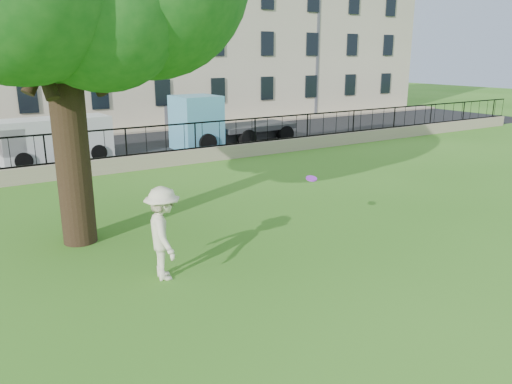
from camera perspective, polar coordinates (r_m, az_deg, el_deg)
ground at (r=10.37m, az=7.01°, el=-10.34°), size 120.00×120.00×0.00m
retaining_wall at (r=20.53m, az=-14.48°, el=3.18°), size 50.00×0.40×0.60m
iron_railing at (r=20.37m, az=-14.64°, el=5.52°), size 50.00×0.05×1.13m
street at (r=25.03m, az=-17.78°, el=4.39°), size 60.00×9.00×0.01m
sidewalk at (r=30.03m, az=-20.34°, el=6.01°), size 60.00×1.40×0.12m
building_row at (r=35.35m, az=-23.50°, el=18.19°), size 56.40×10.40×13.80m
man at (r=10.36m, az=-10.53°, el=-4.68°), size 0.94×1.37×1.95m
frisbee at (r=12.01m, az=6.35°, el=1.54°), size 0.35×0.35×0.12m
white_van at (r=23.21m, az=-21.92°, el=5.55°), size 4.60×2.05×1.89m
blue_truck at (r=25.60m, az=-2.66°, el=8.27°), size 6.27×2.46×2.59m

